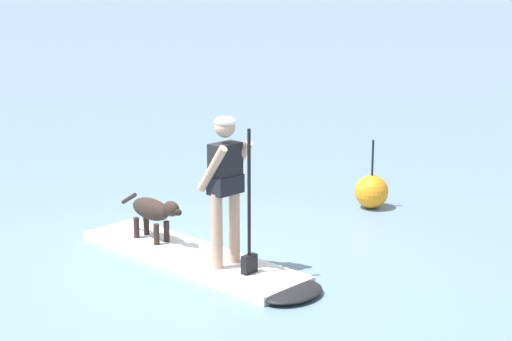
# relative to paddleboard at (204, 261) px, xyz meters

# --- Properties ---
(ground_plane) EXTENTS (400.00, 400.00, 0.00)m
(ground_plane) POSITION_rel_paddleboard_xyz_m (-0.23, -0.02, -0.05)
(ground_plane) COLOR slate
(paddleboard) EXTENTS (3.38, 1.05, 0.10)m
(paddleboard) POSITION_rel_paddleboard_xyz_m (0.00, 0.00, 0.00)
(paddleboard) COLOR silver
(paddleboard) RESTS_ON ground_plane
(person_paddler) EXTENTS (0.62, 0.50, 1.64)m
(person_paddler) POSITION_rel_paddleboard_xyz_m (0.38, 0.03, 1.00)
(person_paddler) COLOR tan
(person_paddler) RESTS_ON paddleboard
(dog) EXTENTS (1.09, 0.27, 0.55)m
(dog) POSITION_rel_paddleboard_xyz_m (-0.86, -0.07, 0.41)
(dog) COLOR #2D231E
(dog) RESTS_ON paddleboard
(marker_buoy) EXTENTS (0.46, 0.46, 0.96)m
(marker_buoy) POSITION_rel_paddleboard_xyz_m (-0.30, 3.18, 0.18)
(marker_buoy) COLOR orange
(marker_buoy) RESTS_ON ground_plane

